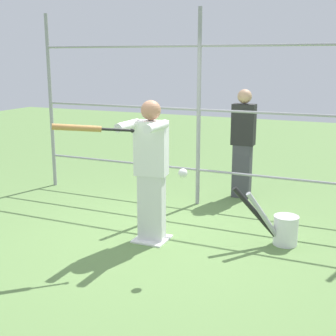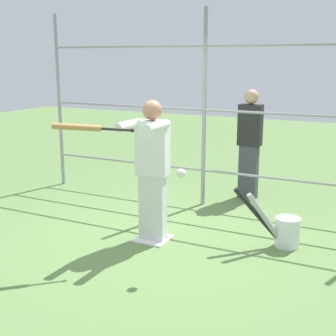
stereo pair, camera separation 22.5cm
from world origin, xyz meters
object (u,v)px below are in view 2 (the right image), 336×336
baseball_bat_swinging (84,128)px  bystander_behind_fence (250,143)px  batter (152,167)px  softball_in_flight (181,173)px  bat_bucket (283,230)px

baseball_bat_swinging → bystander_behind_fence: (-0.91, -3.02, -0.58)m
batter → bystander_behind_fence: size_ratio=1.00×
baseball_bat_swinging → softball_in_flight: baseball_bat_swinging is taller
bat_bucket → batter: bearing=19.0°
softball_in_flight → bat_bucket: (-0.85, -1.05, -0.83)m
batter → softball_in_flight: batter is taller
batter → bat_bucket: batter is taller
baseball_bat_swinging → softball_in_flight: 1.14m
softball_in_flight → bat_bucket: softball_in_flight is taller
baseball_bat_swinging → softball_in_flight: (-1.02, -0.24, -0.44)m
batter → bat_bucket: bearing=-161.0°
baseball_bat_swinging → softball_in_flight: bearing=-167.0°
batter → baseball_bat_swinging: 1.03m
softball_in_flight → bystander_behind_fence: bearing=-87.6°
bat_bucket → bystander_behind_fence: 2.10m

